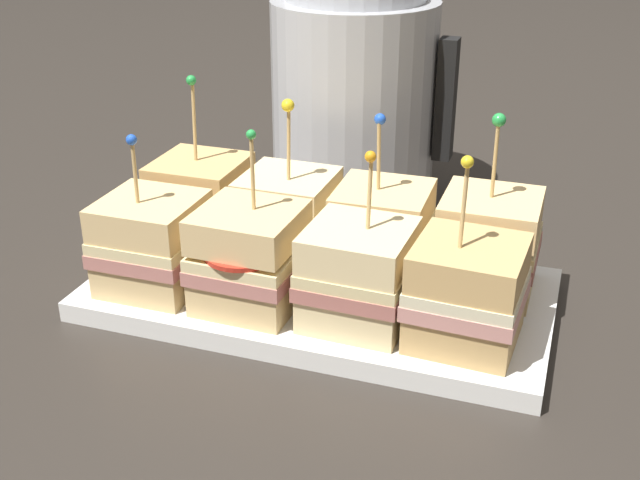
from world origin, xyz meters
name	(u,v)px	position (x,y,z in m)	size (l,w,h in m)	color
ground_plane	(320,303)	(0.00, 0.00, 0.00)	(6.00, 6.00, 0.00)	#2D2823
serving_platter	(320,294)	(0.00, 0.00, 0.01)	(0.41, 0.21, 0.02)	white
sandwich_front_far_left	(152,243)	(-0.14, -0.05, 0.06)	(0.09, 0.09, 0.14)	#DBB77A
sandwich_front_center_left	(250,258)	(-0.05, -0.05, 0.06)	(0.09, 0.09, 0.15)	#DBB77A
sandwich_front_center_right	(359,275)	(0.05, -0.04, 0.06)	(0.09, 0.09, 0.15)	beige
sandwich_front_far_right	(467,293)	(0.14, -0.05, 0.06)	(0.09, 0.09, 0.15)	tan
sandwich_back_far_left	(201,203)	(-0.14, 0.05, 0.06)	(0.09, 0.09, 0.17)	tan
sandwich_back_center_left	(288,216)	(-0.05, 0.05, 0.06)	(0.09, 0.09, 0.16)	beige
sandwich_back_center_right	(382,231)	(0.04, 0.04, 0.06)	(0.09, 0.09, 0.15)	#DBB77A
sandwich_back_far_right	(488,243)	(0.14, 0.04, 0.06)	(0.09, 0.09, 0.16)	#DBB77A
kettle_steel	(354,98)	(-0.05, 0.26, 0.12)	(0.21, 0.19, 0.26)	#B7BABF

